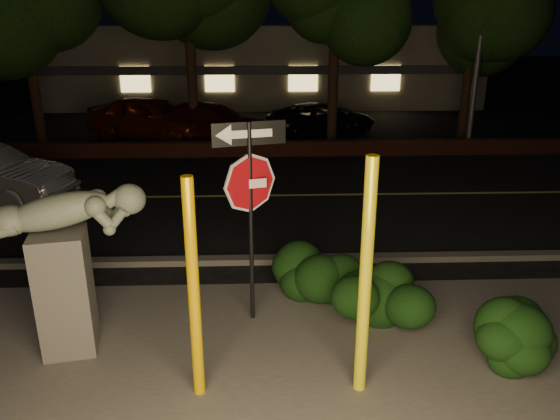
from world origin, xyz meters
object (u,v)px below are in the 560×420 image
Objects in this scene: yellow_pole_left at (194,293)px; parked_car_dark at (322,118)px; sculpture at (63,254)px; signpost at (250,184)px; parked_car_red at (150,118)px; parked_car_darkred at (212,123)px; yellow_pole_right at (365,281)px.

parked_car_dark is (3.31, 15.91, -0.84)m from yellow_pole_left.
yellow_pole_left is 2.17m from sculpture.
signpost is 14.47m from parked_car_dark.
sculpture is 0.50× the size of parked_car_red.
signpost is 12.83m from parked_car_darkred.
parked_car_dark is at bearing 78.24° from yellow_pole_left.
parked_car_darkred is (-1.63, 12.63, -1.52)m from signpost.
parked_car_red is 6.74m from parked_car_dark.
parked_car_darkred is (-0.97, 14.41, -0.73)m from yellow_pole_left.
parked_car_red is at bearing 85.46° from sculpture.
parked_car_red is (-5.41, 14.95, -0.73)m from yellow_pole_right.
yellow_pole_right reaches higher than sculpture.
sculpture is (-3.94, 1.05, -0.06)m from yellow_pole_right.
signpost is 0.64× the size of parked_car_darkred.
yellow_pole_right is 0.63× the size of parked_car_darkred.
parked_car_red is (-1.47, 13.89, -0.67)m from sculpture.
parked_car_darkred is (-3.02, 14.40, -0.84)m from yellow_pole_right.
parked_car_darkred is 1.13× the size of parked_car_dark.
parked_car_dark is at bearing -53.78° from parked_car_darkred.
parked_car_red reaches higher than parked_car_dark.
parked_car_dark is at bearing 60.12° from sculpture.
yellow_pole_right is 4.08m from sculpture.
sculpture is 15.76m from parked_car_dark.
yellow_pole_right is at bearing 154.62° from parked_car_dark.
signpost is at bearing 5.12° from sculpture.
parked_car_dark is at bearing 65.34° from signpost.
yellow_pole_left reaches higher than parked_car_darkred.
sculpture is at bearing 150.62° from yellow_pole_left.
signpost reaches higher than parked_car_darkred.
yellow_pole_left is 0.92× the size of signpost.
sculpture is at bearing 165.01° from yellow_pole_right.
yellow_pole_left is at bearing -144.25° from parked_car_red.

